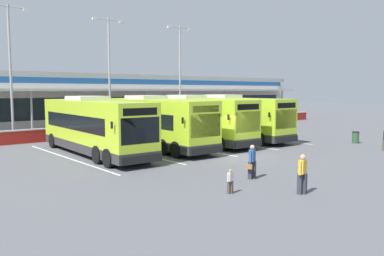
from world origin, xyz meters
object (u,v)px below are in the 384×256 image
coach_bus_leftmost (94,127)px  lamp_post_centre (109,68)px  coach_bus_right_centre (230,118)px  pedestrian_child (230,180)px  lamp_post_west (10,64)px  litter_bin (356,137)px  coach_bus_centre (193,120)px  lamp_post_east (180,70)px  pedestrian_near_bin (302,173)px  coach_bus_left_centre (153,123)px  pedestrian_with_handbag (252,161)px

coach_bus_leftmost → lamp_post_centre: bearing=57.0°
coach_bus_right_centre → pedestrian_child: (-12.85, -12.51, -1.24)m
lamp_post_west → litter_bin: (20.16, -18.99, -5.82)m
coach_bus_centre → coach_bus_right_centre: (4.03, -0.15, 0.00)m
lamp_post_centre → lamp_post_east: bearing=-4.9°
coach_bus_leftmost → lamp_post_centre: 13.44m
coach_bus_leftmost → lamp_post_east: size_ratio=1.11×
pedestrian_near_bin → lamp_post_centre: size_ratio=0.15×
lamp_post_centre → litter_bin: lamp_post_centre is taller
coach_bus_left_centre → lamp_post_centre: lamp_post_centre is taller
coach_bus_leftmost → lamp_post_east: bearing=33.4°
pedestrian_near_bin → lamp_post_east: lamp_post_east is taller
coach_bus_left_centre → pedestrian_near_bin: bearing=-100.5°
coach_bus_centre → lamp_post_centre: size_ratio=1.11×
pedestrian_near_bin → coach_bus_leftmost: bearing=97.8°
litter_bin → pedestrian_with_handbag: bearing=-169.5°
coach_bus_leftmost → lamp_post_west: (-2.04, 10.57, 4.50)m
coach_bus_leftmost → lamp_post_west: 11.67m
pedestrian_child → lamp_post_east: 27.66m
coach_bus_centre → lamp_post_centre: 11.49m
coach_bus_leftmost → lamp_post_west: lamp_post_west is taller
pedestrian_with_handbag → litter_bin: size_ratio=1.74×
coach_bus_centre → pedestrian_near_bin: coach_bus_centre is taller
pedestrian_near_bin → lamp_post_east: size_ratio=0.15×
lamp_post_centre → pedestrian_with_handbag: bearing=-101.4°
coach_bus_left_centre → pedestrian_with_handbag: (-2.16, -11.31, -0.93)m
coach_bus_left_centre → pedestrian_child: (-4.81, -12.47, -1.24)m
coach_bus_right_centre → litter_bin: (5.44, -8.45, -1.32)m
pedestrian_with_handbag → lamp_post_west: size_ratio=0.15×
coach_bus_leftmost → coach_bus_right_centre: bearing=0.2°
lamp_post_centre → pedestrian_child: bearing=-107.0°
pedestrian_near_bin → pedestrian_with_handbag: bearing=80.7°
coach_bus_right_centre → lamp_post_west: bearing=144.4°
lamp_post_east → litter_bin: 19.48m
pedestrian_child → lamp_post_west: size_ratio=0.09×
pedestrian_near_bin → coach_bus_centre: bearing=65.4°
coach_bus_right_centre → lamp_post_centre: (-5.77, 10.57, 4.50)m
lamp_post_west → coach_bus_leftmost: bearing=-79.1°
coach_bus_left_centre → coach_bus_right_centre: same height
coach_bus_leftmost → litter_bin: size_ratio=13.18×
coach_bus_centre → litter_bin: coach_bus_centre is taller
coach_bus_leftmost → pedestrian_child: (-0.17, -12.46, -1.24)m
coach_bus_left_centre → litter_bin: 15.94m
lamp_post_east → pedestrian_near_bin: bearing=-118.2°
pedestrian_with_handbag → litter_bin: (15.64, 2.89, -0.39)m
pedestrian_with_handbag → pedestrian_child: 2.91m
lamp_post_centre → coach_bus_right_centre: bearing=-61.4°
coach_bus_left_centre → lamp_post_centre: (2.27, 10.62, 4.50)m
coach_bus_left_centre → pedestrian_child: coach_bus_left_centre is taller
coach_bus_leftmost → lamp_post_centre: size_ratio=1.11×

